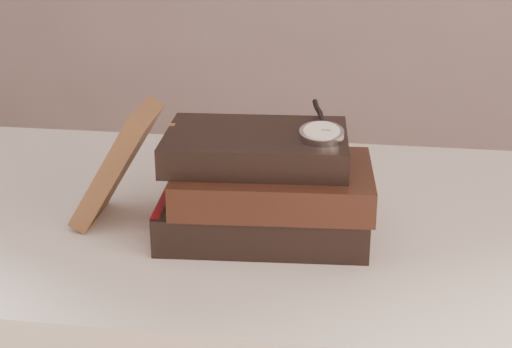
# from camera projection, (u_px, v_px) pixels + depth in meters

# --- Properties ---
(table) EXTENTS (1.00, 0.60, 0.75)m
(table) POSITION_uv_depth(u_px,v_px,m) (245.00, 272.00, 1.04)
(table) COLOR beige
(table) RESTS_ON ground
(book_stack) EXTENTS (0.27, 0.19, 0.13)m
(book_stack) POSITION_uv_depth(u_px,v_px,m) (265.00, 187.00, 0.93)
(book_stack) COLOR black
(book_stack) RESTS_ON table
(journal) EXTENTS (0.11, 0.11, 0.15)m
(journal) POSITION_uv_depth(u_px,v_px,m) (117.00, 164.00, 0.96)
(journal) COLOR #462D1B
(journal) RESTS_ON table
(pocket_watch) EXTENTS (0.06, 0.16, 0.02)m
(pocket_watch) POSITION_uv_depth(u_px,v_px,m) (321.00, 132.00, 0.89)
(pocket_watch) COLOR silver
(pocket_watch) RESTS_ON book_stack
(eyeglasses) EXTENTS (0.11, 0.13, 0.05)m
(eyeglasses) POSITION_uv_depth(u_px,v_px,m) (202.00, 152.00, 1.01)
(eyeglasses) COLOR silver
(eyeglasses) RESTS_ON book_stack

